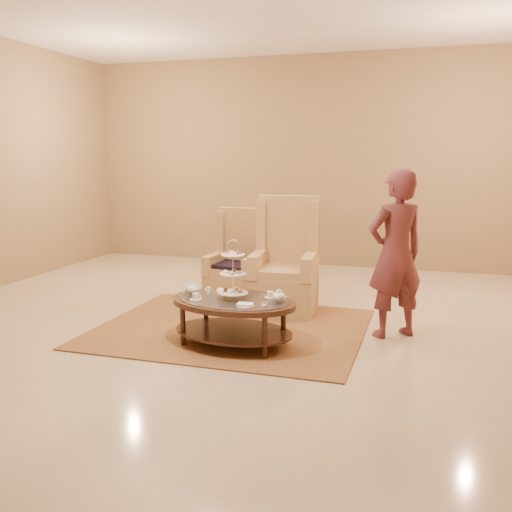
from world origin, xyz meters
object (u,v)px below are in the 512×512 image
(tea_table, at_px, (233,308))
(armchair_right, at_px, (285,272))
(armchair_left, at_px, (238,270))
(person, at_px, (396,254))

(tea_table, bearing_deg, armchair_right, 91.05)
(armchair_left, xyz_separation_m, armchair_right, (0.69, -0.22, 0.06))
(tea_table, bearing_deg, armchair_left, 114.84)
(armchair_right, bearing_deg, armchair_left, 157.50)
(armchair_left, relative_size, person, 0.69)
(tea_table, height_order, armchair_left, armchair_left)
(armchair_right, height_order, person, person)
(armchair_left, bearing_deg, armchair_right, -14.49)
(person, bearing_deg, armchair_left, -60.51)
(tea_table, xyz_separation_m, armchair_right, (0.16, 1.45, 0.07))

